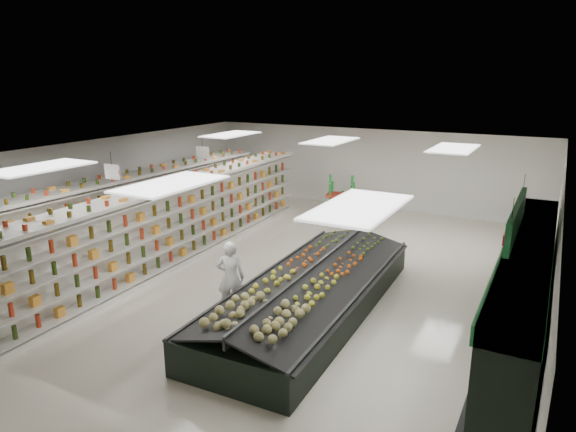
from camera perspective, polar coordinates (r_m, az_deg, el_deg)
The scene contains 15 objects.
floor at distance 14.64m, azimuth -1.83°, elevation -5.74°, with size 16.00×16.00×0.00m, color beige.
ceiling at distance 13.81m, azimuth -1.94°, elevation 6.74°, with size 14.00×16.00×0.02m, color white.
wall_back at distance 21.28m, azimuth 8.97°, elevation 5.25°, with size 14.00×0.02×3.20m, color white.
wall_left at distance 18.56m, azimuth -20.99°, elevation 2.94°, with size 0.02×16.00×3.20m, color white.
wall_right at distance 12.38m, azimuth 27.54°, elevation -3.69°, with size 0.02×16.00×3.20m, color white.
produce_wall_case at distance 11.08m, azimuth 24.69°, elevation -7.43°, with size 0.93×8.00×2.20m.
aisle_sign_near at distance 14.69m, azimuth -18.96°, elevation 4.66°, with size 0.52×0.06×0.75m.
aisle_sign_far at distance 17.62m, azimuth -9.46°, elevation 6.94°, with size 0.52×0.06×0.75m.
hortifruti_banner at distance 10.66m, azimuth 24.01°, elevation -0.21°, with size 0.12×3.20×0.95m.
gondola_left at distance 16.93m, azimuth -17.83°, elevation 0.11°, with size 1.32×12.95×2.24m.
gondola_center at distance 15.36m, azimuth -12.01°, elevation -0.87°, with size 1.53×13.40×2.32m.
produce_island at distance 11.87m, azimuth 2.60°, elevation -8.37°, with size 2.84×7.35×1.09m.
soda_endcap at distance 20.02m, azimuth 5.99°, elevation 2.13°, with size 1.32×1.06×1.48m.
shopper_main at distance 11.72m, azimuth -6.39°, elevation -6.81°, with size 0.63×0.41×1.73m, color white.
shopper_background at distance 19.95m, azimuth -5.67°, elevation 2.43°, with size 0.81×0.50×1.66m, color tan.
Camera 1 is at (6.84, -11.82, 5.27)m, focal length 32.00 mm.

